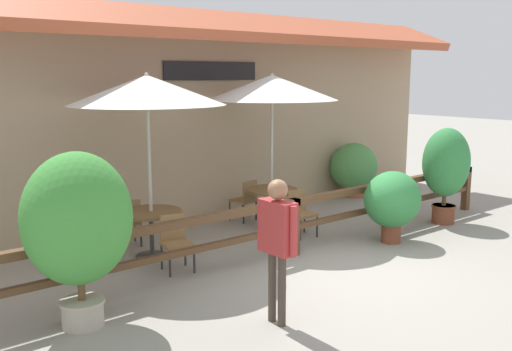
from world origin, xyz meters
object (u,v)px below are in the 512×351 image
patio_umbrella_near (147,90)px  chair_middle_wallside (245,198)px  dining_table_near (151,220)px  potted_plant_small_flowering (354,168)px  potted_plant_tall_tropical (78,222)px  potted_plant_broad_leaf (446,166)px  chair_middle_streetside (300,211)px  chair_near_streetside (176,240)px  dining_table_middle (272,197)px  chair_near_wallside (128,220)px  patio_umbrella_middle (272,88)px  pedestrian (277,232)px  potted_plant_entrance_palm (392,201)px

patio_umbrella_near → chair_middle_wallside: (2.61, 0.88, -2.23)m
dining_table_near → potted_plant_small_flowering: (6.15, 1.12, 0.07)m
chair_middle_wallside → potted_plant_tall_tropical: size_ratio=0.40×
chair_middle_wallside → potted_plant_tall_tropical: potted_plant_tall_tropical is taller
chair_middle_wallside → potted_plant_broad_leaf: 4.02m
patio_umbrella_near → chair_middle_streetside: patio_umbrella_near is taller
chair_near_streetside → dining_table_middle: size_ratio=0.85×
dining_table_middle → chair_middle_wallside: bearing=94.6°
chair_middle_streetside → potted_plant_broad_leaf: (2.85, -1.14, 0.70)m
chair_middle_streetside → potted_plant_small_flowering: 3.83m
potted_plant_broad_leaf → patio_umbrella_near: bearing=162.6°
chair_near_streetside → chair_middle_streetside: same height
chair_near_wallside → patio_umbrella_middle: bearing=178.4°
potted_plant_tall_tropical → potted_plant_broad_leaf: bearing=0.2°
chair_near_wallside → dining_table_middle: (2.70, -0.65, 0.15)m
patio_umbrella_near → chair_near_streetside: bearing=-91.3°
pedestrian → potted_plant_entrance_palm: bearing=-71.8°
chair_near_wallside → pedestrian: (-0.04, -3.94, 0.66)m
patio_umbrella_middle → potted_plant_small_flowering: bearing=15.8°
chair_middle_wallside → potted_plant_entrance_palm: bearing=101.5°
chair_middle_streetside → potted_plant_tall_tropical: 4.84m
potted_plant_small_flowering → pedestrian: 7.56m
potted_plant_broad_leaf → chair_middle_wallside: bearing=138.6°
potted_plant_broad_leaf → potted_plant_entrance_palm: size_ratio=1.50×
patio_umbrella_near → patio_umbrella_middle: bearing=2.9°
chair_middle_streetside → chair_near_wallside: bearing=160.2°
dining_table_middle → chair_middle_streetside: size_ratio=1.18×
potted_plant_entrance_palm → pedestrian: bearing=-161.8°
patio_umbrella_middle → chair_near_streetside: bearing=-161.2°
patio_umbrella_middle → pedestrian: size_ratio=1.69×
patio_umbrella_middle → patio_umbrella_near: bearing=-177.1°
chair_near_streetside → chair_near_wallside: size_ratio=1.00×
pedestrian → potted_plant_tall_tropical: bearing=52.7°
chair_near_streetside → potted_plant_entrance_palm: bearing=-5.6°
patio_umbrella_near → potted_plant_entrance_palm: 4.59m
dining_table_near → potted_plant_small_flowering: bearing=10.3°
dining_table_near → pedestrian: 3.20m
potted_plant_broad_leaf → pedestrian: bearing=-165.9°
dining_table_near → potted_plant_small_flowering: size_ratio=0.76×
chair_near_streetside → dining_table_middle: 2.84m
dining_table_near → chair_middle_wallside: (2.61, 0.88, -0.15)m
chair_near_wallside → pedestrian: size_ratio=0.48×
patio_umbrella_middle → chair_middle_streetside: 2.35m
potted_plant_tall_tropical → potted_plant_entrance_palm: potted_plant_tall_tropical is taller
chair_near_wallside → potted_plant_entrance_palm: potted_plant_entrance_palm is taller
dining_table_near → chair_middle_wallside: size_ratio=1.18×
chair_near_streetside → chair_middle_wallside: same height
chair_near_wallside → chair_middle_wallside: size_ratio=1.00×
chair_middle_wallside → potted_plant_entrance_palm: 3.01m
patio_umbrella_middle → dining_table_middle: size_ratio=3.00×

